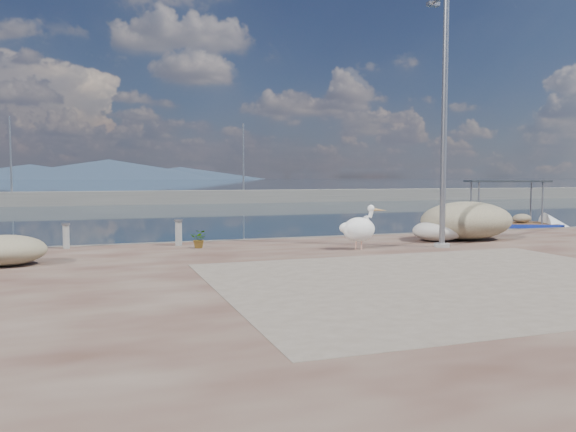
# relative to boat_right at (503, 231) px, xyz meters

# --- Properties ---
(ground) EXTENTS (1400.00, 1400.00, 0.00)m
(ground) POSITION_rel_boat_right_xyz_m (-10.63, -7.10, -0.21)
(ground) COLOR #162635
(ground) RESTS_ON ground
(quay) EXTENTS (44.00, 22.00, 0.50)m
(quay) POSITION_rel_boat_right_xyz_m (-10.63, -13.10, 0.04)
(quay) COLOR #46271E
(quay) RESTS_ON ground
(quay_patch) EXTENTS (9.00, 7.00, 0.01)m
(quay_patch) POSITION_rel_boat_right_xyz_m (-9.63, -10.10, 0.29)
(quay_patch) COLOR gray
(quay_patch) RESTS_ON quay
(breakwater) EXTENTS (120.00, 2.20, 7.50)m
(breakwater) POSITION_rel_boat_right_xyz_m (-10.63, 32.90, 0.39)
(breakwater) COLOR gray
(breakwater) RESTS_ON ground
(mountains) EXTENTS (370.00, 280.00, 22.00)m
(mountains) POSITION_rel_boat_right_xyz_m (-6.24, 642.90, 9.30)
(mountains) COLOR #28384C
(mountains) RESTS_ON ground
(boat_right) EXTENTS (5.89, 4.06, 2.71)m
(boat_right) POSITION_rel_boat_right_xyz_m (0.00, 0.00, 0.00)
(boat_right) COLOR white
(boat_right) RESTS_ON ground
(pelican) EXTENTS (1.27, 0.78, 1.21)m
(pelican) POSITION_rel_boat_right_xyz_m (-9.31, -5.40, 0.86)
(pelican) COLOR tan
(pelican) RESTS_ON quay
(lamp_post) EXTENTS (0.44, 0.96, 7.00)m
(lamp_post) POSITION_rel_boat_right_xyz_m (-6.88, -5.65, 3.59)
(lamp_post) COLOR gray
(lamp_post) RESTS_ON quay
(bollard_near) EXTENTS (0.25, 0.25, 0.75)m
(bollard_near) POSITION_rel_boat_right_xyz_m (-13.82, -2.94, 0.70)
(bollard_near) COLOR gray
(bollard_near) RESTS_ON quay
(bollard_far) EXTENTS (0.23, 0.23, 0.70)m
(bollard_far) POSITION_rel_boat_right_xyz_m (-16.84, -2.58, 0.67)
(bollard_far) COLOR gray
(bollard_far) RESTS_ON quay
(potted_plant) EXTENTS (0.58, 0.55, 0.51)m
(potted_plant) POSITION_rel_boat_right_xyz_m (-13.36, -3.69, 0.54)
(potted_plant) COLOR #33722D
(potted_plant) RESTS_ON quay
(net_pile_b) EXTENTS (1.74, 1.36, 0.68)m
(net_pile_b) POSITION_rel_boat_right_xyz_m (-17.98, -5.34, 0.63)
(net_pile_b) COLOR #BEB48D
(net_pile_b) RESTS_ON quay
(net_pile_c) EXTENTS (3.04, 2.17, 1.20)m
(net_pile_c) POSITION_rel_boat_right_xyz_m (-5.07, -4.33, 0.89)
(net_pile_c) COLOR #BEB48D
(net_pile_c) RESTS_ON quay
(net_pile_d) EXTENTS (1.72, 1.29, 0.64)m
(net_pile_d) POSITION_rel_boat_right_xyz_m (-6.12, -4.41, 0.61)
(net_pile_d) COLOR silver
(net_pile_d) RESTS_ON quay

